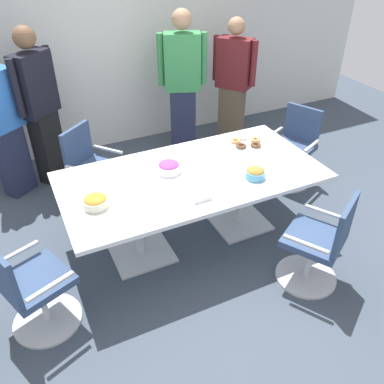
{
  "coord_description": "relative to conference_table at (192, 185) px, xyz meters",
  "views": [
    {
      "loc": [
        -1.36,
        -2.84,
        2.71
      ],
      "look_at": [
        0.0,
        0.0,
        0.55
      ],
      "focal_mm": 37.77,
      "sensor_mm": 36.0,
      "label": 1
    }
  ],
  "objects": [
    {
      "name": "person_standing_3",
      "position": [
        1.41,
        1.67,
        0.26
      ],
      "size": [
        0.44,
        0.54,
        1.7
      ],
      "rotation": [
        0.0,
        0.0,
        -4.08
      ],
      "color": "brown",
      "rests_on": "ground"
    },
    {
      "name": "person_standing_1",
      "position": [
        -1.06,
        1.75,
        0.32
      ],
      "size": [
        0.52,
        0.46,
        1.81
      ],
      "rotation": [
        0.0,
        0.0,
        -2.43
      ],
      "color": "black",
      "rests_on": "ground"
    },
    {
      "name": "conference_table",
      "position": [
        0.0,
        0.0,
        0.0
      ],
      "size": [
        2.4,
        1.2,
        0.75
      ],
      "color": "white",
      "rests_on": "ground"
    },
    {
      "name": "person_standing_2",
      "position": [
        0.68,
        1.7,
        0.35
      ],
      "size": [
        0.6,
        0.36,
        1.85
      ],
      "rotation": [
        0.0,
        0.0,
        -3.5
      ],
      "color": "#232842",
      "rests_on": "ground"
    },
    {
      "name": "office_chair_0",
      "position": [
        -1.55,
        -0.46,
        -0.22
      ],
      "size": [
        0.7,
        0.7,
        0.91
      ],
      "rotation": [
        0.0,
        0.0,
        -1.19
      ],
      "color": "silver",
      "rests_on": "ground"
    },
    {
      "name": "ground_plane",
      "position": [
        0.0,
        0.0,
        -0.63
      ],
      "size": [
        10.0,
        10.0,
        0.01
      ],
      "primitive_type": "cube",
      "color": "#3D4754"
    },
    {
      "name": "snack_bowl_pretzels",
      "position": [
        0.49,
        -0.31,
        0.18
      ],
      "size": [
        0.18,
        0.18,
        0.11
      ],
      "color": "#4C9EC6",
      "rests_on": "conference_table"
    },
    {
      "name": "person_standing_0",
      "position": [
        -1.47,
        1.63,
        0.25
      ],
      "size": [
        0.54,
        0.44,
        1.69
      ],
      "rotation": [
        0.0,
        0.0,
        -2.52
      ],
      "color": "#232842",
      "rests_on": "ground"
    },
    {
      "name": "donut_platter",
      "position": [
        0.76,
        0.29,
        0.14
      ],
      "size": [
        0.33,
        0.32,
        0.04
      ],
      "color": "white",
      "rests_on": "conference_table"
    },
    {
      "name": "office_chair_1",
      "position": [
        0.71,
        -1.0,
        -0.22
      ],
      "size": [
        0.74,
        0.74,
        0.91
      ],
      "rotation": [
        0.0,
        0.0,
        0.54
      ],
      "color": "silver",
      "rests_on": "ground"
    },
    {
      "name": "snack_bowl_candy_mix",
      "position": [
        -0.18,
        0.12,
        0.18
      ],
      "size": [
        0.22,
        0.22,
        0.11
      ],
      "color": "white",
      "rests_on": "conference_table"
    },
    {
      "name": "office_chair_3",
      "position": [
        -0.72,
        1.0,
        -0.22
      ],
      "size": [
        0.76,
        0.76,
        0.91
      ],
      "rotation": [
        0.0,
        0.0,
        -2.45
      ],
      "color": "silver",
      "rests_on": "ground"
    },
    {
      "name": "back_wall",
      "position": [
        0.0,
        2.4,
        0.77
      ],
      "size": [
        8.0,
        0.1,
        2.8
      ],
      "primitive_type": "cube",
      "color": "silver",
      "rests_on": "ground"
    },
    {
      "name": "office_chair_2",
      "position": [
        1.55,
        0.46,
        -0.22
      ],
      "size": [
        0.72,
        0.72,
        0.91
      ],
      "rotation": [
        0.0,
        0.0,
        -4.28
      ],
      "color": "silver",
      "rests_on": "ground"
    },
    {
      "name": "snack_bowl_chips_orange",
      "position": [
        -0.92,
        -0.12,
        0.18
      ],
      "size": [
        0.21,
        0.21,
        0.11
      ],
      "color": "beige",
      "rests_on": "conference_table"
    },
    {
      "name": "napkin_pile",
      "position": [
        -0.11,
        -0.36,
        0.15
      ],
      "size": [
        0.16,
        0.16,
        0.06
      ],
      "primitive_type": "cube",
      "color": "white",
      "rests_on": "conference_table"
    }
  ]
}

